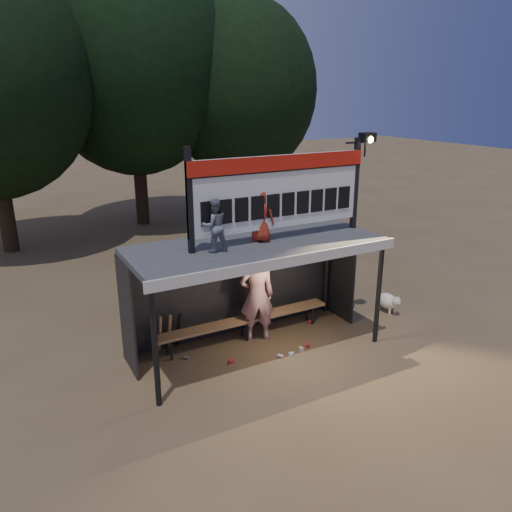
% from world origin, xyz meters
% --- Properties ---
extents(ground, '(80.00, 80.00, 0.00)m').
position_xyz_m(ground, '(0.00, 0.00, 0.00)').
color(ground, brown).
rests_on(ground, ground).
extents(player, '(0.85, 0.69, 2.02)m').
position_xyz_m(player, '(0.23, 0.42, 1.01)').
color(player, white).
rests_on(player, ground).
extents(child_a, '(0.50, 0.40, 0.98)m').
position_xyz_m(child_a, '(-0.94, -0.13, 2.81)').
color(child_a, slate).
rests_on(child_a, dugout_shelter).
extents(child_b, '(0.59, 0.57, 1.01)m').
position_xyz_m(child_b, '(0.12, 0.05, 2.83)').
color(child_b, maroon).
rests_on(child_b, dugout_shelter).
extents(dugout_shelter, '(5.10, 2.08, 2.32)m').
position_xyz_m(dugout_shelter, '(0.00, 0.24, 1.85)').
color(dugout_shelter, '#3C3C3F').
rests_on(dugout_shelter, ground).
extents(scoreboard_assembly, '(4.10, 0.27, 1.99)m').
position_xyz_m(scoreboard_assembly, '(0.56, -0.01, 3.32)').
color(scoreboard_assembly, black).
rests_on(scoreboard_assembly, dugout_shelter).
extents(bench, '(4.00, 0.35, 0.48)m').
position_xyz_m(bench, '(0.00, 0.55, 0.43)').
color(bench, '#936D45').
rests_on(bench, ground).
extents(tree_mid, '(7.22, 7.22, 10.36)m').
position_xyz_m(tree_mid, '(1.00, 11.50, 6.17)').
color(tree_mid, black).
rests_on(tree_mid, ground).
extents(tree_right, '(6.08, 6.08, 8.72)m').
position_xyz_m(tree_right, '(5.00, 10.50, 5.19)').
color(tree_right, '#2F2215').
rests_on(tree_right, ground).
extents(dog, '(0.36, 0.81, 0.49)m').
position_xyz_m(dog, '(3.71, 0.12, 0.28)').
color(dog, white).
rests_on(dog, ground).
extents(bats, '(0.47, 0.32, 0.84)m').
position_xyz_m(bats, '(-1.60, 0.82, 0.43)').
color(bats, '#A2734B').
rests_on(bats, ground).
extents(litter, '(3.23, 1.18, 0.08)m').
position_xyz_m(litter, '(0.29, -0.22, 0.04)').
color(litter, red).
rests_on(litter, ground).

